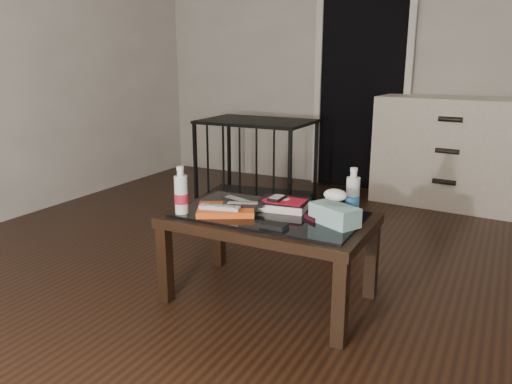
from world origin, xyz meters
TOP-DOWN VIEW (x-y plane):
  - ground at (0.00, 0.00)m, footprint 5.00×5.00m
  - doorway at (-0.40, 2.47)m, footprint 0.90×0.08m
  - coffee_table at (-0.14, -0.03)m, footprint 1.00×0.60m
  - dresser at (0.45, 2.23)m, footprint 1.24×0.60m
  - pet_crate at (-1.01, 1.52)m, footprint 0.98×0.74m
  - magazines at (-0.34, -0.12)m, footprint 0.35×0.32m
  - remote_silver at (-0.35, -0.17)m, footprint 0.21×0.09m
  - remote_black_front at (-0.27, -0.08)m, footprint 0.20×0.13m
  - remote_black_back at (-0.33, -0.03)m, footprint 0.21×0.11m
  - textbook at (-0.11, 0.07)m, footprint 0.27×0.23m
  - dvd_mailers at (-0.11, 0.07)m, footprint 0.20×0.15m
  - ipod at (-0.14, 0.05)m, footprint 0.07×0.11m
  - flip_phone at (0.09, -0.03)m, footprint 0.10×0.09m
  - wallet at (-0.03, -0.22)m, footprint 0.12×0.08m
  - water_bottle_left at (-0.53, -0.23)m, footprint 0.08×0.08m
  - water_bottle_right at (0.23, 0.13)m, footprint 0.08×0.08m
  - tissue_box at (0.20, -0.04)m, footprint 0.26×0.21m

SIDE VIEW (x-z plane):
  - ground at x=0.00m, z-range 0.00..0.00m
  - pet_crate at x=-1.01m, z-range -0.12..0.59m
  - coffee_table at x=-0.14m, z-range 0.17..0.63m
  - dresser at x=0.45m, z-range 0.00..0.90m
  - wallet at x=-0.03m, z-range 0.46..0.48m
  - flip_phone at x=0.09m, z-range 0.46..0.48m
  - magazines at x=-0.34m, z-range 0.46..0.49m
  - textbook at x=-0.11m, z-range 0.46..0.51m
  - remote_silver at x=-0.35m, z-range 0.49..0.51m
  - remote_black_front at x=-0.27m, z-range 0.49..0.51m
  - remote_black_back at x=-0.33m, z-range 0.49..0.51m
  - tissue_box at x=0.20m, z-range 0.46..0.55m
  - dvd_mailers at x=-0.11m, z-range 0.51..0.51m
  - ipod at x=-0.14m, z-range 0.51..0.53m
  - water_bottle_left at x=-0.53m, z-range 0.46..0.70m
  - water_bottle_right at x=0.23m, z-range 0.46..0.70m
  - doorway at x=-0.40m, z-range -0.01..2.06m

